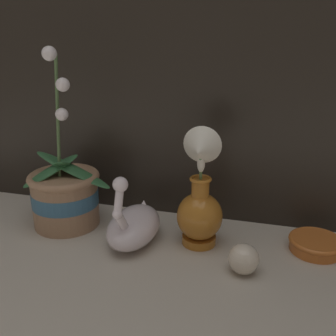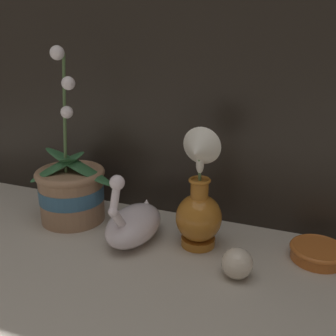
{
  "view_description": "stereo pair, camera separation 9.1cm",
  "coord_description": "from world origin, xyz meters",
  "px_view_note": "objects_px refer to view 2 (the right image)",
  "views": [
    {
      "loc": [
        0.21,
        -0.69,
        0.49
      ],
      "look_at": [
        -0.02,
        0.14,
        0.19
      ],
      "focal_mm": 42.0,
      "sensor_mm": 36.0,
      "label": 1
    },
    {
      "loc": [
        0.29,
        -0.66,
        0.49
      ],
      "look_at": [
        -0.02,
        0.14,
        0.19
      ],
      "focal_mm": 42.0,
      "sensor_mm": 36.0,
      "label": 2
    }
  ],
  "objects_px": {
    "blue_vase": "(199,204)",
    "amber_dish": "(318,252)",
    "swan_figurine": "(134,222)",
    "orchid_potted_plant": "(71,189)",
    "glass_sphere": "(237,263)"
  },
  "relations": [
    {
      "from": "orchid_potted_plant",
      "to": "amber_dish",
      "type": "bearing_deg",
      "value": 2.68
    },
    {
      "from": "glass_sphere",
      "to": "amber_dish",
      "type": "distance_m",
      "value": 0.21
    },
    {
      "from": "orchid_potted_plant",
      "to": "amber_dish",
      "type": "relative_size",
      "value": 3.62
    },
    {
      "from": "blue_vase",
      "to": "glass_sphere",
      "type": "bearing_deg",
      "value": -39.05
    },
    {
      "from": "swan_figurine",
      "to": "glass_sphere",
      "type": "height_order",
      "value": "swan_figurine"
    },
    {
      "from": "blue_vase",
      "to": "swan_figurine",
      "type": "bearing_deg",
      "value": -169.37
    },
    {
      "from": "glass_sphere",
      "to": "blue_vase",
      "type": "bearing_deg",
      "value": 140.95
    },
    {
      "from": "swan_figurine",
      "to": "amber_dish",
      "type": "bearing_deg",
      "value": 9.32
    },
    {
      "from": "swan_figurine",
      "to": "blue_vase",
      "type": "height_order",
      "value": "blue_vase"
    },
    {
      "from": "blue_vase",
      "to": "amber_dish",
      "type": "distance_m",
      "value": 0.29
    },
    {
      "from": "swan_figurine",
      "to": "amber_dish",
      "type": "xyz_separation_m",
      "value": [
        0.42,
        0.07,
        -0.03
      ]
    },
    {
      "from": "swan_figurine",
      "to": "blue_vase",
      "type": "xyz_separation_m",
      "value": [
        0.15,
        0.03,
        0.06
      ]
    },
    {
      "from": "swan_figurine",
      "to": "blue_vase",
      "type": "relative_size",
      "value": 0.74
    },
    {
      "from": "blue_vase",
      "to": "glass_sphere",
      "type": "height_order",
      "value": "blue_vase"
    },
    {
      "from": "orchid_potted_plant",
      "to": "swan_figurine",
      "type": "distance_m",
      "value": 0.21
    }
  ]
}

